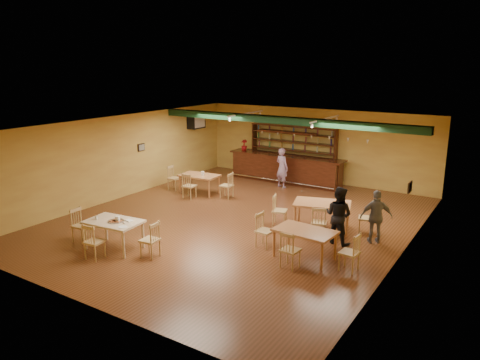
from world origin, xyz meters
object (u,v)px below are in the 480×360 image
Objects in this scene: patron_right_a at (338,215)px; dining_table_a at (200,184)px; dining_table_d at (304,244)px; bar_counter at (286,169)px; patron_bar at (282,168)px; dining_table_b at (322,216)px; near_table at (114,235)px.

dining_table_a is at bearing -9.44° from patron_right_a.
dining_table_d is at bearing -33.84° from dining_table_a.
bar_counter is 3.12× the size of patron_bar.
dining_table_b reaches higher than dining_table_a.
dining_table_d reaches higher than dining_table_a.
dining_table_a is at bearing 151.42° from dining_table_b.
patron_right_a reaches higher than bar_counter.
patron_bar is (0.25, -0.83, 0.23)m from bar_counter.
patron_bar is (-3.19, 3.59, 0.38)m from dining_table_b.
patron_right_a reaches higher than dining_table_d.
dining_table_b is at bearing 41.66° from near_table.
bar_counter is 3.03× the size of dining_table_b.
dining_table_d is at bearing 20.00° from near_table.
bar_counter reaches higher than dining_table_a.
bar_counter is at bearing 80.59° from near_table.
dining_table_a is 0.91× the size of patron_right_a.
bar_counter reaches higher than dining_table_d.
bar_counter is at bearing 124.80° from dining_table_d.
dining_table_a is 0.96× the size of dining_table_d.
bar_counter is 6.73m from patron_right_a.
dining_table_d is 5.00m from near_table.
dining_table_b is 5.95m from near_table.
dining_table_a is 3.34m from patron_bar.
near_table is (-0.61, -8.77, -0.18)m from bar_counter.
bar_counter is at bearing 111.07° from dining_table_b.
dining_table_d is (5.85, -3.33, 0.01)m from dining_table_a.
near_table is 0.92× the size of patron_bar.
near_table is (-4.51, -2.14, 0.01)m from dining_table_d.
dining_table_d is at bearing -59.53° from bar_counter.
dining_table_d is 0.95× the size of patron_bar.
dining_table_a is 6.73m from dining_table_d.
near_table is 8.00m from patron_bar.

